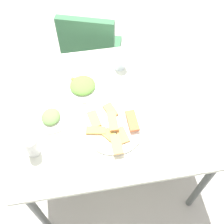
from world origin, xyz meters
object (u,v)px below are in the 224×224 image
Objects in this scene: drinking_glass at (119,61)px; paper_napkin at (89,62)px; fork at (90,63)px; salad_plate_greens at (83,86)px; dining_table at (111,114)px; salad_plate_rice at (51,118)px; dining_chair at (91,52)px; spoon at (89,59)px; pide_platter at (113,127)px; soda_can at (32,146)px.

drinking_glass reaches higher than paper_napkin.
fork is at bearing -90.00° from paper_napkin.
dining_table is at bearing -48.37° from salad_plate_greens.
paper_napkin is (0.26, 0.40, -0.01)m from salad_plate_rice.
dining_chair reaches higher than spoon.
paper_napkin is at bearing 97.53° from pide_platter.
pide_platter is 0.35m from salad_plate_rice.
soda_can is at bearing -112.29° from fork.
salad_plate_greens is at bearing 131.63° from dining_table.
salad_plate_rice is 0.55m from drinking_glass.
salad_plate_greens reaches higher than pide_platter.
salad_plate_greens is 1.43× the size of spoon.
soda_can is at bearing -112.59° from dining_chair.
salad_plate_rice is 0.47m from paper_napkin.
soda_can reaches higher than pide_platter.
spoon is at bearing 90.00° from paper_napkin.
drinking_glass is 0.63× the size of spoon.
soda_can is 0.82× the size of paper_napkin.
paper_napkin is (0.06, 0.20, -0.02)m from salad_plate_greens.
dining_table is at bearing -108.95° from drinking_glass.
soda_can reaches higher than salad_plate_rice.
dining_chair is 4.57× the size of salad_plate_rice.
drinking_glass is at bearing 75.51° from pide_platter.
fork is (0.36, 0.57, -0.06)m from soda_can.
paper_napkin is 0.91× the size of spoon.
soda_can is at bearing -121.37° from paper_napkin.
dining_table is at bearing -77.60° from paper_napkin.
drinking_glass is 0.20m from paper_napkin.
pide_platter is 0.53m from spoon.
pide_platter is at bearing -104.49° from drinking_glass.
pide_platter is 0.52m from paper_napkin.
dining_table is 0.76m from dining_chair.
paper_napkin is at bearing 102.40° from dining_table.
paper_napkin is 0.82× the size of fork.
fork is (-0.07, 0.49, -0.01)m from pide_platter.
dining_chair is 6.05× the size of paper_napkin.
drinking_glass is at bearing 71.05° from dining_table.
dining_chair is at bearing 91.53° from spoon.
salad_plate_rice is (-0.30, -0.76, 0.29)m from dining_chair.
dining_chair is at bearing 67.41° from soda_can.
salad_plate_rice is at bearing -175.13° from dining_table.
drinking_glass is (0.10, 0.29, 0.13)m from dining_table.
dining_table is 6.91× the size of spoon.
paper_napkin is (-0.07, 0.51, -0.01)m from pide_platter.
salad_plate_greens is at bearing -100.36° from dining_chair.
dining_chair is at bearing 91.76° from pide_platter.
salad_plate_greens is 2.29× the size of drinking_glass.
fork is at bearing -95.99° from dining_chair.
paper_napkin is (-0.08, 0.37, 0.08)m from dining_table.
dining_chair reaches higher than salad_plate_greens.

